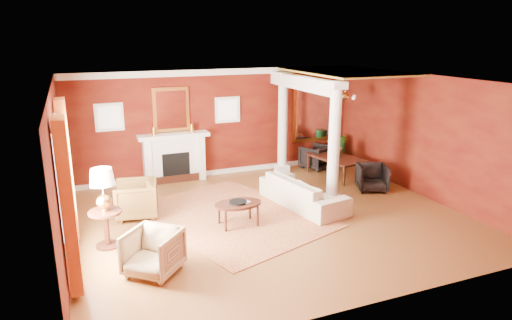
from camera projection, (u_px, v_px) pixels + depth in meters
name	position (u px, v px, depth m)	size (l,w,h in m)	color
ground	(270.00, 218.00, 9.73)	(8.00, 8.00, 0.00)	brown
room_shell	(271.00, 125.00, 9.20)	(8.04, 7.04, 2.92)	#65220E
fireplace	(175.00, 157.00, 12.05)	(1.85, 0.42, 1.29)	white
overmantel_mirror	(171.00, 110.00, 11.84)	(0.95, 0.07, 1.15)	gold
flank_window_left	(109.00, 117.00, 11.31)	(0.70, 0.07, 0.70)	white
flank_window_right	(228.00, 110.00, 12.44)	(0.70, 0.07, 0.70)	white
left_window	(66.00, 185.00, 7.41)	(0.21, 2.55, 2.60)	white
column_front	(334.00, 143.00, 10.24)	(0.36, 0.36, 2.80)	white
column_back	(283.00, 122.00, 12.65)	(0.36, 0.36, 2.80)	white
header_beam	(302.00, 83.00, 11.35)	(0.30, 3.20, 0.32)	white
amber_ceiling	(346.00, 72.00, 11.57)	(2.30, 3.40, 0.04)	gold
dining_mirror	(313.00, 113.00, 13.46)	(1.30, 0.07, 1.70)	gold
chandelier	(345.00, 96.00, 11.80)	(0.60, 0.62, 0.75)	#C2893D
crown_trim	(218.00, 72.00, 12.07)	(8.00, 0.08, 0.16)	white
base_trim	(220.00, 172.00, 12.81)	(8.00, 0.08, 0.12)	white
rug	(231.00, 216.00, 9.84)	(2.99, 3.99, 0.02)	maroon
sofa	(303.00, 187.00, 10.30)	(2.29, 0.67, 0.90)	beige
armchair_leopard	(136.00, 197.00, 9.69)	(0.85, 0.80, 0.88)	black
armchair_stripe	(153.00, 250.00, 7.39)	(0.79, 0.74, 0.82)	#CCB388
coffee_table	(238.00, 205.00, 9.24)	(0.98, 0.98, 0.49)	black
coffee_book	(241.00, 198.00, 9.17)	(0.17, 0.02, 0.24)	black
side_table	(103.00, 195.00, 8.17)	(0.60, 0.60, 1.50)	black
dining_table	(337.00, 161.00, 12.46)	(1.61, 0.57, 0.90)	black
dining_chair_near	(372.00, 176.00, 11.37)	(0.71, 0.67, 0.73)	black
dining_chair_far	(316.00, 156.00, 13.27)	(0.73, 0.68, 0.75)	black
green_urn	(339.00, 154.00, 13.49)	(0.38, 0.38, 0.91)	#12391A
potted_plant	(336.00, 136.00, 12.26)	(0.57, 0.63, 0.49)	#26591E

